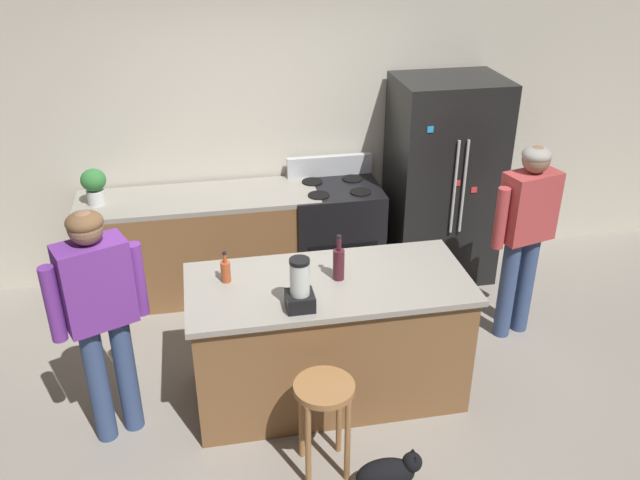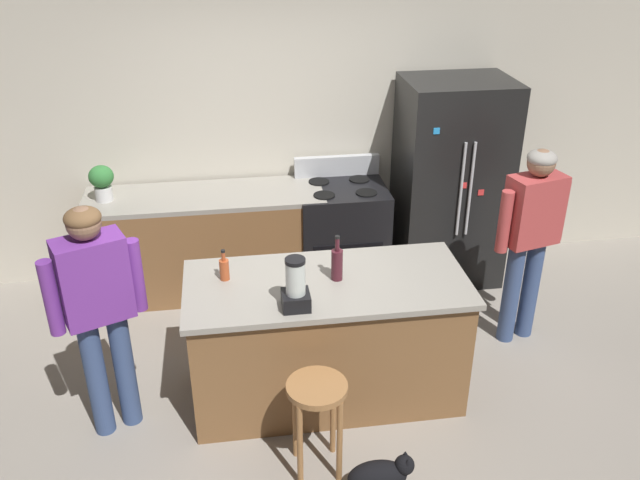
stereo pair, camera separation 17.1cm
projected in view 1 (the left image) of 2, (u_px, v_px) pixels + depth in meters
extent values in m
plane|color=gray|center=(328.00, 391.00, 4.77)|extent=(14.00, 14.00, 0.00)
cube|color=beige|center=(284.00, 125.00, 5.84)|extent=(8.00, 0.10, 2.70)
cube|color=brown|center=(328.00, 341.00, 4.57)|extent=(1.80, 0.79, 0.87)
cube|color=gray|center=(329.00, 284.00, 4.36)|extent=(1.86, 0.85, 0.04)
cube|color=brown|center=(202.00, 247.00, 5.78)|extent=(2.00, 0.64, 0.87)
cube|color=gray|center=(198.00, 199.00, 5.57)|extent=(2.00, 0.64, 0.04)
cube|color=black|center=(443.00, 181.00, 5.88)|extent=(0.90, 0.70, 1.81)
cylinder|color=#B7BABF|center=(455.00, 188.00, 5.51)|extent=(0.02, 0.02, 0.82)
cylinder|color=#B7BABF|center=(464.00, 187.00, 5.52)|extent=(0.02, 0.02, 0.82)
cube|color=red|center=(474.00, 190.00, 5.57)|extent=(0.05, 0.01, 0.05)
cube|color=#268CD8|center=(430.00, 129.00, 5.25)|extent=(0.05, 0.01, 0.05)
cube|color=red|center=(457.00, 183.00, 5.51)|extent=(0.05, 0.01, 0.05)
cube|color=black|center=(335.00, 235.00, 5.94)|extent=(0.76, 0.64, 0.91)
cube|color=black|center=(343.00, 256.00, 5.68)|extent=(0.60, 0.01, 0.24)
cube|color=#B7BABF|center=(329.00, 166.00, 5.95)|extent=(0.76, 0.06, 0.18)
cylinder|color=black|center=(319.00, 195.00, 5.57)|extent=(0.18, 0.18, 0.01)
cylinder|color=black|center=(361.00, 192.00, 5.63)|extent=(0.18, 0.18, 0.01)
cylinder|color=black|center=(312.00, 182.00, 5.83)|extent=(0.18, 0.18, 0.01)
cylinder|color=black|center=(352.00, 179.00, 5.89)|extent=(0.18, 0.18, 0.01)
cylinder|color=#384C7A|center=(98.00, 384.00, 4.18)|extent=(0.17, 0.17, 0.86)
cylinder|color=#384C7A|center=(126.00, 374.00, 4.27)|extent=(0.17, 0.17, 0.86)
cube|color=#723399|center=(95.00, 284.00, 3.90)|extent=(0.45, 0.36, 0.54)
cylinder|color=#723399|center=(53.00, 304.00, 3.80)|extent=(0.12, 0.12, 0.48)
cylinder|color=#723399|center=(138.00, 279.00, 4.05)|extent=(0.12, 0.12, 0.48)
sphere|color=#8C664C|center=(85.00, 228.00, 3.73)|extent=(0.26, 0.26, 0.20)
ellipsoid|color=brown|center=(84.00, 222.00, 3.71)|extent=(0.28, 0.28, 0.12)
cylinder|color=#384C7A|center=(525.00, 283.00, 5.26)|extent=(0.16, 0.16, 0.85)
cylinder|color=#384C7A|center=(507.00, 288.00, 5.20)|extent=(0.16, 0.16, 0.85)
cube|color=#B23F3F|center=(529.00, 206.00, 4.91)|extent=(0.44, 0.31, 0.53)
cylinder|color=#B23F3F|center=(554.00, 206.00, 5.03)|extent=(0.11, 0.11, 0.47)
cylinder|color=#B23F3F|center=(501.00, 218.00, 4.84)|extent=(0.11, 0.11, 0.47)
sphere|color=#8C664C|center=(536.00, 160.00, 4.75)|extent=(0.24, 0.24, 0.20)
ellipsoid|color=gray|center=(537.00, 155.00, 4.73)|extent=(0.26, 0.26, 0.12)
cylinder|color=#9E6B3D|center=(324.00, 388.00, 3.85)|extent=(0.36, 0.36, 0.04)
cylinder|color=#9E6B3D|center=(308.00, 447.00, 3.88)|extent=(0.04, 0.04, 0.60)
cylinder|color=#9E6B3D|center=(347.00, 441.00, 3.92)|extent=(0.04, 0.04, 0.60)
cylinder|color=#9E6B3D|center=(302.00, 419.00, 4.08)|extent=(0.04, 0.04, 0.60)
cylinder|color=#9E6B3D|center=(339.00, 414.00, 4.12)|extent=(0.04, 0.04, 0.60)
ellipsoid|color=black|center=(386.00, 475.00, 3.95)|extent=(0.36, 0.18, 0.20)
sphere|color=black|center=(412.00, 462.00, 3.95)|extent=(0.12, 0.12, 0.12)
cone|color=black|center=(416.00, 458.00, 3.89)|extent=(0.04, 0.04, 0.03)
cone|color=black|center=(413.00, 451.00, 3.95)|extent=(0.04, 0.04, 0.03)
cylinder|color=silver|center=(96.00, 197.00, 5.40)|extent=(0.14, 0.14, 0.12)
ellipsoid|color=#337A38|center=(93.00, 180.00, 5.33)|extent=(0.20, 0.20, 0.18)
cube|color=black|center=(300.00, 301.00, 4.05)|extent=(0.17, 0.17, 0.10)
cylinder|color=silver|center=(300.00, 279.00, 3.98)|extent=(0.12, 0.12, 0.21)
cylinder|color=black|center=(299.00, 261.00, 3.92)|extent=(0.12, 0.12, 0.02)
cylinder|color=#B24C26|center=(226.00, 272.00, 4.32)|extent=(0.06, 0.06, 0.14)
cylinder|color=#B24C26|center=(225.00, 258.00, 4.27)|extent=(0.02, 0.02, 0.06)
cylinder|color=black|center=(224.00, 253.00, 4.25)|extent=(0.03, 0.03, 0.02)
cylinder|color=#471923|center=(339.00, 265.00, 4.33)|extent=(0.08, 0.08, 0.21)
cylinder|color=#471923|center=(339.00, 244.00, 4.26)|extent=(0.03, 0.03, 0.09)
cylinder|color=black|center=(339.00, 237.00, 4.24)|extent=(0.03, 0.03, 0.02)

